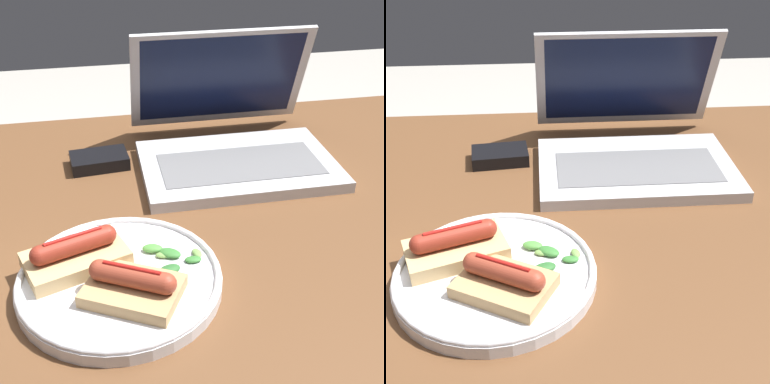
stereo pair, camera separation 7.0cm
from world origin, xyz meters
TOP-DOWN VIEW (x-y plane):
  - desk at (0.00, 0.00)m, footprint 1.20×0.71m
  - laptop at (0.10, 0.13)m, footprint 0.31×0.28m
  - plate at (-0.11, -0.16)m, footprint 0.24×0.24m
  - sausage_toast_left at (-0.10, -0.20)m, footprint 0.13×0.11m
  - sausage_toast_middle at (-0.16, -0.13)m, footprint 0.14×0.11m
  - salad_pile at (-0.05, -0.14)m, footprint 0.07×0.07m
  - external_drive at (-0.12, 0.15)m, footprint 0.10×0.07m

SIDE VIEW (x-z plane):
  - desk at x=0.00m, z-range 0.26..0.99m
  - external_drive at x=-0.12m, z-range 0.73..0.75m
  - plate at x=-0.11m, z-range 0.73..0.76m
  - salad_pile at x=-0.05m, z-range 0.75..0.76m
  - sausage_toast_left at x=-0.10m, z-range 0.74..0.79m
  - sausage_toast_middle at x=-0.16m, z-range 0.74..0.79m
  - laptop at x=0.10m, z-range 0.67..0.87m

